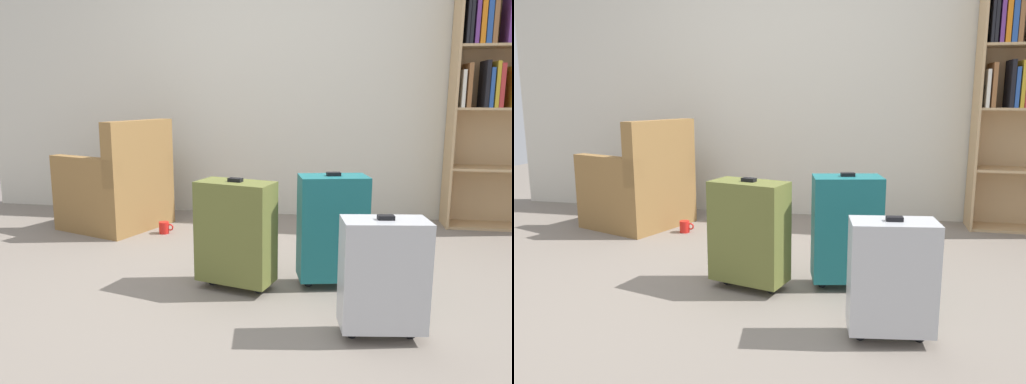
% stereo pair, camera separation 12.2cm
% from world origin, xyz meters
% --- Properties ---
extents(ground_plane, '(9.53, 9.53, 0.00)m').
position_xyz_m(ground_plane, '(0.00, 0.00, 0.00)').
color(ground_plane, slate).
extents(back_wall, '(5.45, 0.10, 2.60)m').
position_xyz_m(back_wall, '(0.00, 2.00, 1.30)').
color(back_wall, beige).
rests_on(back_wall, ground).
extents(armchair, '(0.90, 0.90, 0.90)m').
position_xyz_m(armchair, '(-1.13, 1.28, 0.32)').
color(armchair, olive).
rests_on(armchair, ground).
extents(mug, '(0.12, 0.08, 0.10)m').
position_xyz_m(mug, '(-0.68, 1.13, 0.05)').
color(mug, red).
rests_on(mug, ground).
extents(suitcase_olive, '(0.47, 0.32, 0.64)m').
position_xyz_m(suitcase_olive, '(0.13, 0.08, 0.34)').
color(suitcase_olive, brown).
rests_on(suitcase_olive, ground).
extents(suitcase_teal, '(0.42, 0.29, 0.67)m').
position_xyz_m(suitcase_teal, '(0.66, 0.22, 0.35)').
color(suitcase_teal, '#19666B').
rests_on(suitcase_teal, ground).
extents(suitcase_silver, '(0.40, 0.25, 0.58)m').
position_xyz_m(suitcase_silver, '(0.90, -0.39, 0.30)').
color(suitcase_silver, '#B7BABF').
rests_on(suitcase_silver, ground).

